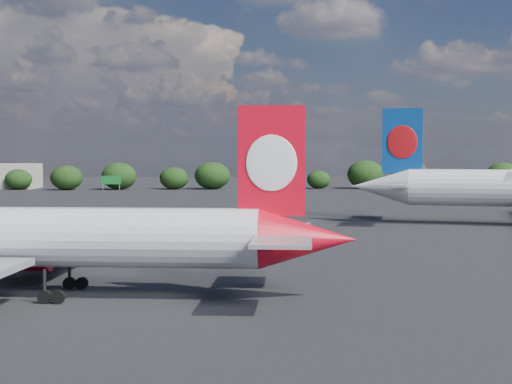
{
  "coord_description": "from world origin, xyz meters",
  "views": [
    {
      "loc": [
        12.6,
        -42.69,
        10.87
      ],
      "look_at": [
        16.0,
        12.0,
        8.0
      ],
      "focal_mm": 50.0,
      "sensor_mm": 36.0,
      "label": 1
    }
  ],
  "objects": [
    {
      "name": "ground",
      "position": [
        0.0,
        60.0,
        0.0
      ],
      "size": [
        500.0,
        500.0,
        0.0
      ],
      "primitive_type": "plane",
      "color": "black",
      "rests_on": "ground"
    },
    {
      "name": "billboard_yellow",
      "position": [
        12.0,
        182.0,
        3.87
      ],
      "size": [
        5.0,
        0.3,
        5.5
      ],
      "color": "yellow",
      "rests_on": "ground"
    },
    {
      "name": "qantas_airliner",
      "position": [
        0.46,
        12.44,
        4.43
      ],
      "size": [
        44.56,
        42.48,
        14.54
      ],
      "color": "silver",
      "rests_on": "ground"
    },
    {
      "name": "highway_sign",
      "position": [
        -18.0,
        176.0,
        3.13
      ],
      "size": [
        6.0,
        0.3,
        4.5
      ],
      "color": "#125E22",
      "rests_on": "ground"
    },
    {
      "name": "horizon_treeline",
      "position": [
        10.62,
        180.91,
        4.08
      ],
      "size": [
        207.69,
        15.64,
        9.35
      ],
      "color": "black",
      "rests_on": "ground"
    }
  ]
}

